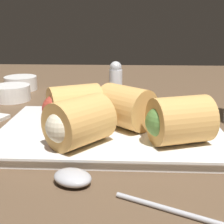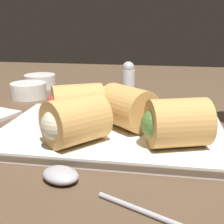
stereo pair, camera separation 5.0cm
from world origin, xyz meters
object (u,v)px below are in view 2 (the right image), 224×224
Objects in this scene: salt_shaker at (128,83)px; spoon at (71,179)px; dipping_bowl_near at (28,90)px; serving_plate at (112,133)px; dipping_bowl_far at (40,81)px.

spoon is at bearing -93.63° from salt_shaker.
serving_plate is at bearing -42.94° from dipping_bowl_near.
dipping_bowl_near is 21.58cm from salt_shaker.
salt_shaker is at bearing -2.78° from dipping_bowl_near.
serving_plate is at bearing -52.44° from dipping_bowl_far.
dipping_bowl_near is at bearing 137.06° from serving_plate.
dipping_bowl_far is (-1.29, 9.58, 0.00)cm from dipping_bowl_near.
salt_shaker is (0.05, 18.84, 3.42)cm from serving_plate.
dipping_bowl_near is at bearing -82.31° from dipping_bowl_far.
salt_shaker is (21.41, -1.04, 2.47)cm from dipping_bowl_near.
spoon is at bearing -64.38° from dipping_bowl_far.
salt_shaker is at bearing 86.37° from spoon.
serving_plate is at bearing 81.59° from spoon.
spoon is (-2.01, -13.59, -0.10)cm from serving_plate.
salt_shaker is (2.06, 32.43, 3.52)cm from spoon.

